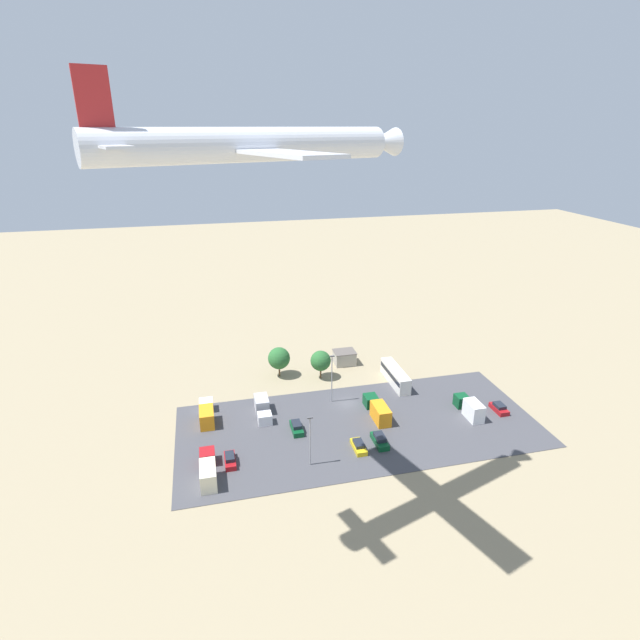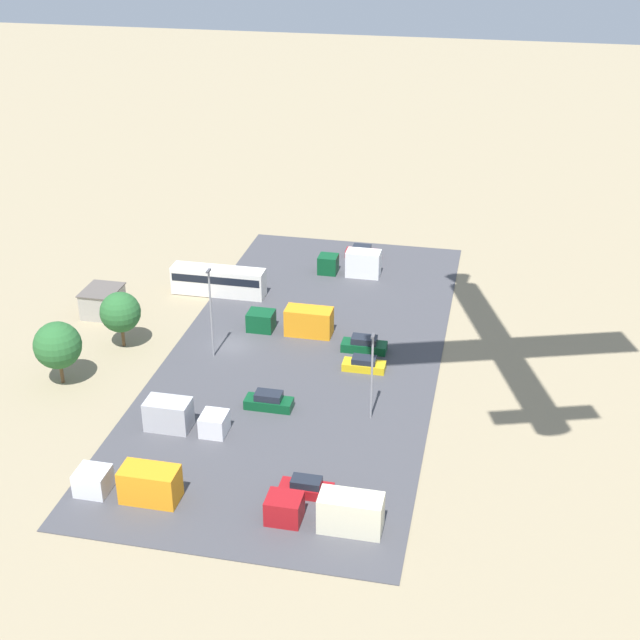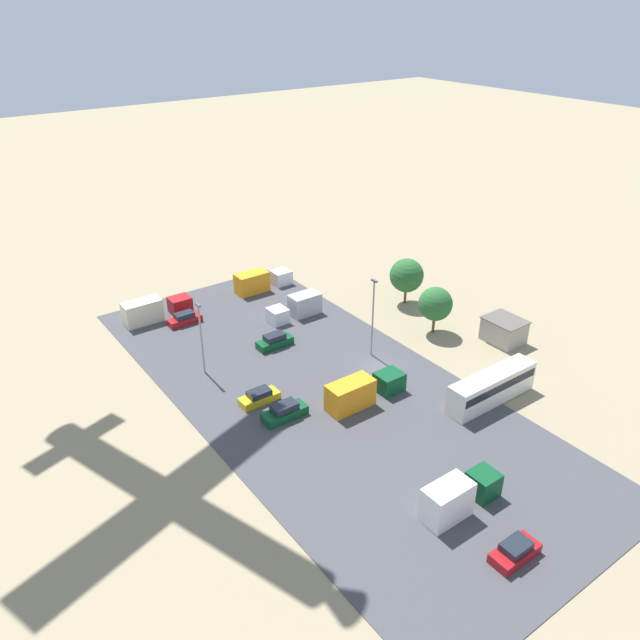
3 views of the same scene
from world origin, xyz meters
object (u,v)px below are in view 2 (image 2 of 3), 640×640
Objects in this scene: shed_building at (103,301)px; parked_car_4 at (362,252)px; parked_truck_3 at (332,512)px; parked_car_0 at (306,488)px; parked_truck_2 at (353,264)px; parked_car_1 at (364,345)px; bus at (218,280)px; parked_truck_0 at (181,417)px; parked_truck_1 at (295,321)px; parked_car_3 at (364,364)px; parked_truck_4 at (134,483)px; parked_car_2 at (269,401)px.

shed_building is 1.15× the size of parked_car_4.
parked_truck_3 is at bearing 46.69° from shed_building.
parked_truck_2 is (-44.23, -3.99, 0.86)m from parked_car_0.
parked_car_0 is at bearing 38.95° from parked_truck_3.
parked_car_1 is at bearing -166.58° from parked_truck_2.
bus is at bearing 61.87° from parked_car_1.
shed_building is 0.64× the size of parked_truck_0.
parked_truck_1 is at bearing 55.18° from bus.
bus is at bearing 55.18° from parked_truck_1.
parked_truck_1 reaches higher than parked_truck_0.
parked_car_0 reaches higher than parked_car_3.
parked_car_0 is 0.57× the size of parked_truck_2.
parked_truck_1 is at bearing 72.79° from parked_car_1.
parked_truck_4 is at bearing 168.58° from parked_truck_2.
parked_truck_4 is at bearing -2.10° from parked_truck_0.
parked_truck_0 is at bearing 39.34° from shed_building.
parked_car_0 is at bearing 47.53° from shed_building.
parked_truck_2 is at bearing 12.74° from parked_car_3.
parked_truck_3 is at bearing 7.13° from parked_car_4.
parked_truck_4 reaches higher than parked_car_2.
parked_car_3 is 0.48× the size of parked_truck_3.
parked_car_1 is 1.09× the size of parked_car_3.
parked_truck_3 reaches higher than parked_truck_4.
parked_car_0 is 0.47× the size of parked_truck_1.
parked_car_2 is at bearing -25.28° from parked_truck_4.
parked_truck_0 is 38.44m from parked_truck_2.
parked_truck_0 is 0.82× the size of parked_truck_3.
parked_car_2 reaches higher than parked_car_0.
parked_car_3 is (-8.99, 7.63, -0.10)m from parked_car_2.
parked_truck_3 is at bearing 30.64° from parked_car_2.
shed_building is 35.02m from parked_truck_4.
parked_car_1 reaches higher than parked_car_0.
parked_car_3 is 28.42m from parked_truck_4.
parked_car_4 is 54.20m from parked_truck_3.
bus reaches higher than parked_truck_0.
parked_truck_1 reaches higher than parked_car_0.
parked_car_3 is 0.58× the size of parked_truck_0.
parked_car_4 is (-15.03, 14.83, -1.18)m from bus.
parked_truck_4 is (15.24, -7.20, 0.65)m from parked_car_2.
bus is (-7.68, 11.40, 0.35)m from shed_building.
parked_car_3 is (-21.01, 1.25, -0.05)m from parked_car_0.
parked_truck_2 is 0.85× the size of parked_truck_3.
shed_building is at bearing -56.02° from bus.
parked_car_2 is at bearing 175.77° from parked_truck_2.
parked_truck_0 is 0.97× the size of parked_truck_2.
parked_car_1 is 1.05× the size of parked_car_2.
parked_truck_0 reaches higher than parked_car_2.
parked_truck_1 reaches higher than shed_building.
parked_car_4 is 44.40m from parked_truck_0.
parked_truck_2 is at bearing -11.42° from parked_truck_4.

